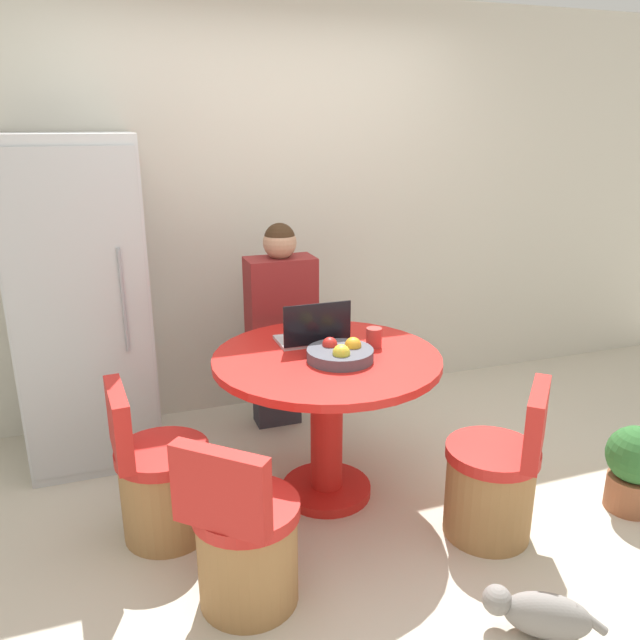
{
  "coord_description": "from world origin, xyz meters",
  "views": [
    {
      "loc": [
        -0.98,
        -2.33,
        1.86
      ],
      "look_at": [
        -0.01,
        0.43,
        0.92
      ],
      "focal_mm": 35.0,
      "sensor_mm": 36.0,
      "label": 1
    }
  ],
  "objects_px": {
    "person_seated": "(279,322)",
    "laptop": "(313,334)",
    "dining_table": "(327,393)",
    "fruit_bowl": "(341,353)",
    "chair_near_right_corner": "(494,483)",
    "chair_near_left_corner": "(245,545)",
    "potted_plant": "(635,466)",
    "refrigerator": "(83,304)",
    "cat": "(540,614)",
    "chair_left_side": "(161,484)"
  },
  "relations": [
    {
      "from": "dining_table",
      "to": "laptop",
      "type": "height_order",
      "value": "laptop"
    },
    {
      "from": "potted_plant",
      "to": "person_seated",
      "type": "bearing_deg",
      "value": 134.93
    },
    {
      "from": "potted_plant",
      "to": "chair_near_right_corner",
      "type": "bearing_deg",
      "value": 175.41
    },
    {
      "from": "dining_table",
      "to": "chair_near_right_corner",
      "type": "xyz_separation_m",
      "value": [
        0.61,
        -0.57,
        -0.3
      ]
    },
    {
      "from": "chair_near_right_corner",
      "to": "cat",
      "type": "distance_m",
      "value": 0.64
    },
    {
      "from": "refrigerator",
      "to": "fruit_bowl",
      "type": "xyz_separation_m",
      "value": [
        1.15,
        -0.95,
        -0.09
      ]
    },
    {
      "from": "refrigerator",
      "to": "chair_near_right_corner",
      "type": "distance_m",
      "value": 2.33
    },
    {
      "from": "refrigerator",
      "to": "dining_table",
      "type": "bearing_deg",
      "value": -37.96
    },
    {
      "from": "chair_near_right_corner",
      "to": "chair_near_left_corner",
      "type": "xyz_separation_m",
      "value": [
        -1.18,
        -0.05,
        0.0
      ]
    },
    {
      "from": "fruit_bowl",
      "to": "cat",
      "type": "height_order",
      "value": "fruit_bowl"
    },
    {
      "from": "dining_table",
      "to": "chair_near_left_corner",
      "type": "bearing_deg",
      "value": -132.53
    },
    {
      "from": "chair_near_right_corner",
      "to": "laptop",
      "type": "relative_size",
      "value": 2.17
    },
    {
      "from": "chair_near_right_corner",
      "to": "person_seated",
      "type": "xyz_separation_m",
      "value": [
        -0.63,
        1.35,
        0.44
      ]
    },
    {
      "from": "laptop",
      "to": "potted_plant",
      "type": "bearing_deg",
      "value": 149.72
    },
    {
      "from": "person_seated",
      "to": "fruit_bowl",
      "type": "bearing_deg",
      "value": 93.87
    },
    {
      "from": "chair_near_right_corner",
      "to": "chair_near_left_corner",
      "type": "height_order",
      "value": "same"
    },
    {
      "from": "chair_near_left_corner",
      "to": "fruit_bowl",
      "type": "xyz_separation_m",
      "value": [
        0.6,
        0.53,
        0.54
      ]
    },
    {
      "from": "dining_table",
      "to": "chair_near_right_corner",
      "type": "height_order",
      "value": "dining_table"
    },
    {
      "from": "dining_table",
      "to": "fruit_bowl",
      "type": "height_order",
      "value": "fruit_bowl"
    },
    {
      "from": "dining_table",
      "to": "cat",
      "type": "height_order",
      "value": "dining_table"
    },
    {
      "from": "refrigerator",
      "to": "dining_table",
      "type": "relative_size",
      "value": 1.61
    },
    {
      "from": "chair_left_side",
      "to": "chair_near_left_corner",
      "type": "bearing_deg",
      "value": -158.33
    },
    {
      "from": "chair_left_side",
      "to": "chair_near_left_corner",
      "type": "distance_m",
      "value": 0.62
    },
    {
      "from": "dining_table",
      "to": "person_seated",
      "type": "relative_size",
      "value": 0.85
    },
    {
      "from": "person_seated",
      "to": "dining_table",
      "type": "bearing_deg",
      "value": 91.4
    },
    {
      "from": "cat",
      "to": "chair_near_right_corner",
      "type": "bearing_deg",
      "value": -72.74
    },
    {
      "from": "person_seated",
      "to": "laptop",
      "type": "height_order",
      "value": "person_seated"
    },
    {
      "from": "chair_left_side",
      "to": "dining_table",
      "type": "bearing_deg",
      "value": -90.0
    },
    {
      "from": "fruit_bowl",
      "to": "chair_near_right_corner",
      "type": "bearing_deg",
      "value": -40.15
    },
    {
      "from": "chair_left_side",
      "to": "person_seated",
      "type": "bearing_deg",
      "value": -48.2
    },
    {
      "from": "person_seated",
      "to": "chair_near_left_corner",
      "type": "bearing_deg",
      "value": 68.66
    },
    {
      "from": "person_seated",
      "to": "cat",
      "type": "xyz_separation_m",
      "value": [
        0.46,
        -1.94,
        -0.61
      ]
    },
    {
      "from": "fruit_bowl",
      "to": "potted_plant",
      "type": "bearing_deg",
      "value": -22.09
    },
    {
      "from": "laptop",
      "to": "cat",
      "type": "bearing_deg",
      "value": 108.31
    },
    {
      "from": "chair_near_right_corner",
      "to": "fruit_bowl",
      "type": "distance_m",
      "value": 0.93
    },
    {
      "from": "chair_near_left_corner",
      "to": "fruit_bowl",
      "type": "relative_size",
      "value": 2.39
    },
    {
      "from": "chair_near_right_corner",
      "to": "fruit_bowl",
      "type": "height_order",
      "value": "fruit_bowl"
    },
    {
      "from": "dining_table",
      "to": "laptop",
      "type": "bearing_deg",
      "value": 92.07
    },
    {
      "from": "refrigerator",
      "to": "chair_near_left_corner",
      "type": "relative_size",
      "value": 2.36
    },
    {
      "from": "refrigerator",
      "to": "cat",
      "type": "bearing_deg",
      "value": -52.55
    },
    {
      "from": "chair_near_right_corner",
      "to": "potted_plant",
      "type": "relative_size",
      "value": 1.72
    },
    {
      "from": "refrigerator",
      "to": "potted_plant",
      "type": "height_order",
      "value": "refrigerator"
    },
    {
      "from": "laptop",
      "to": "potted_plant",
      "type": "xyz_separation_m",
      "value": [
        1.39,
        -0.81,
        -0.58
      ]
    },
    {
      "from": "cat",
      "to": "potted_plant",
      "type": "height_order",
      "value": "potted_plant"
    },
    {
      "from": "laptop",
      "to": "cat",
      "type": "xyz_separation_m",
      "value": [
        0.44,
        -1.34,
        -0.73
      ]
    },
    {
      "from": "dining_table",
      "to": "potted_plant",
      "type": "relative_size",
      "value": 2.52
    },
    {
      "from": "chair_near_right_corner",
      "to": "potted_plant",
      "type": "bearing_deg",
      "value": 128.11
    },
    {
      "from": "laptop",
      "to": "potted_plant",
      "type": "relative_size",
      "value": 0.79
    },
    {
      "from": "chair_near_right_corner",
      "to": "laptop",
      "type": "bearing_deg",
      "value": -97.75
    },
    {
      "from": "dining_table",
      "to": "fruit_bowl",
      "type": "xyz_separation_m",
      "value": [
        0.04,
        -0.08,
        0.24
      ]
    }
  ]
}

